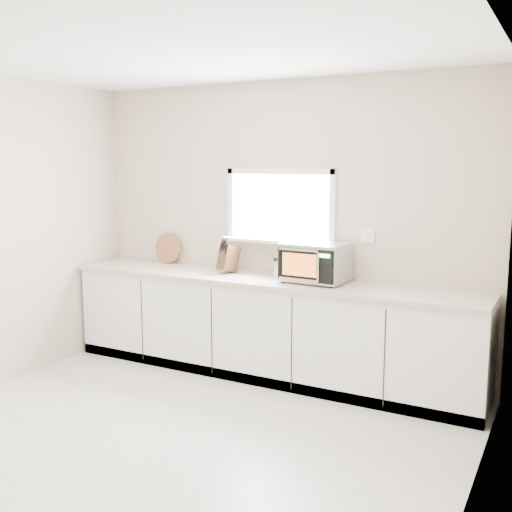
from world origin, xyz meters
The scene contains 8 objects.
ground centered at (0.00, 0.00, 0.00)m, with size 4.00×4.00×0.00m, color beige.
back_wall centered at (0.00, 2.00, 1.36)m, with size 4.00×0.17×2.70m.
cabinets centered at (0.00, 1.70, 0.44)m, with size 3.92×0.60×0.88m, color white.
countertop centered at (0.00, 1.69, 0.90)m, with size 3.92×0.64×0.04m, color beige.
microwave centered at (0.46, 1.74, 1.10)m, with size 0.55×0.46×0.35m.
knife_block centered at (-0.43, 1.75, 1.07)m, with size 0.16×0.25×0.34m.
cutting_board centered at (-1.27, 1.94, 1.08)m, with size 0.32×0.32×0.02m, color brown.
coffee_grinder centered at (0.10, 1.76, 1.02)m, with size 0.13×0.13×0.19m.
Camera 1 is at (2.44, -3.04, 1.95)m, focal length 42.00 mm.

